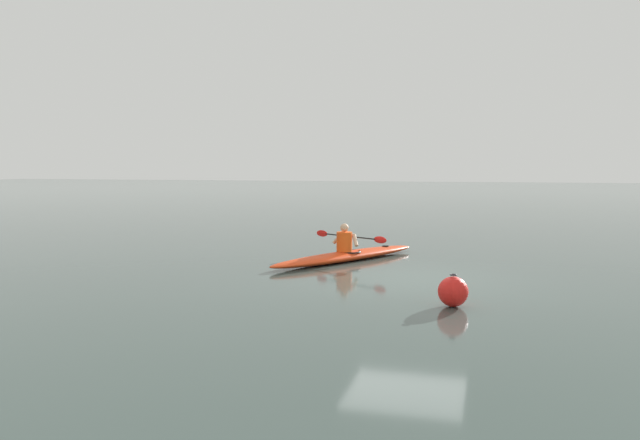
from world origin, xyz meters
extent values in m
plane|color=#384742|center=(0.00, 0.00, 0.00)|extent=(160.00, 160.00, 0.00)
ellipsoid|color=red|center=(1.81, -2.12, 0.12)|extent=(3.15, 4.77, 0.25)
torus|color=black|center=(1.77, -2.18, 0.23)|extent=(0.86, 0.86, 0.04)
cylinder|color=black|center=(1.04, -3.44, 0.24)|extent=(0.18, 0.18, 0.02)
cylinder|color=#E04C14|center=(1.85, -2.04, 0.49)|extent=(0.40, 0.40, 0.49)
sphere|color=tan|center=(1.85, -2.04, 0.85)|extent=(0.21, 0.21, 0.21)
cylinder|color=black|center=(1.75, -2.21, 0.61)|extent=(1.75, 1.03, 0.03)
ellipsoid|color=red|center=(2.62, -2.71, 0.61)|extent=(0.37, 0.23, 0.17)
ellipsoid|color=red|center=(0.88, -1.71, 0.61)|extent=(0.37, 0.23, 0.17)
cylinder|color=tan|center=(2.07, -2.25, 0.55)|extent=(0.32, 0.13, 0.34)
cylinder|color=tan|center=(1.55, -1.96, 0.55)|extent=(0.23, 0.29, 0.34)
sphere|color=red|center=(-1.09, 2.39, 0.26)|extent=(0.52, 0.52, 0.52)
torus|color=#333338|center=(-1.09, 2.39, 0.55)|extent=(0.12, 0.12, 0.02)
camera|label=1|loc=(-1.68, 13.02, 2.41)|focal=34.71mm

